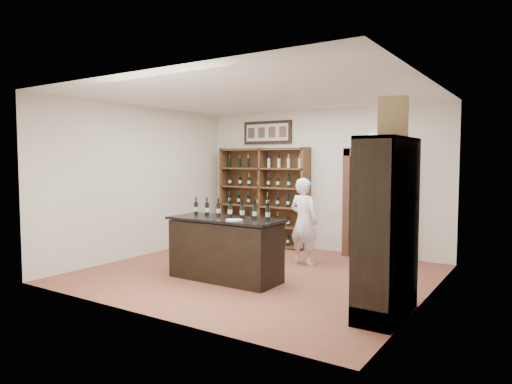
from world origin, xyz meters
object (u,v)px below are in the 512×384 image
(side_cabinet, at_px, (389,256))
(wine_crate, at_px, (393,117))
(counter_bottle_0, at_px, (196,208))
(tasting_counter, at_px, (225,249))
(wine_shelf, at_px, (264,197))
(shopkeeper, at_px, (304,221))

(side_cabinet, xyz_separation_m, wine_crate, (-0.04, 0.18, 1.70))
(counter_bottle_0, distance_m, wine_crate, 3.67)
(tasting_counter, relative_size, counter_bottle_0, 6.27)
(wine_shelf, relative_size, shopkeeper, 1.37)
(wine_shelf, relative_size, tasting_counter, 1.17)
(wine_shelf, xyz_separation_m, shopkeeper, (1.66, -1.28, -0.30))
(side_cabinet, distance_m, shopkeeper, 2.92)
(wine_shelf, xyz_separation_m, tasting_counter, (1.10, -2.93, -0.61))
(wine_crate, bearing_deg, counter_bottle_0, 163.54)
(wine_shelf, bearing_deg, tasting_counter, -69.44)
(tasting_counter, xyz_separation_m, shopkeeper, (0.56, 1.66, 0.31))
(counter_bottle_0, bearing_deg, tasting_counter, -10.35)
(counter_bottle_0, bearing_deg, side_cabinet, -7.14)
(tasting_counter, xyz_separation_m, wine_crate, (2.69, -0.12, 1.96))
(shopkeeper, distance_m, wine_crate, 3.23)
(wine_shelf, bearing_deg, side_cabinet, -40.21)
(tasting_counter, distance_m, shopkeeper, 1.78)
(wine_shelf, height_order, shopkeeper, wine_shelf)
(counter_bottle_0, xyz_separation_m, wine_crate, (3.41, -0.25, 1.35))
(counter_bottle_0, distance_m, shopkeeper, 2.01)
(tasting_counter, relative_size, shopkeeper, 1.17)
(side_cabinet, bearing_deg, tasting_counter, 173.72)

